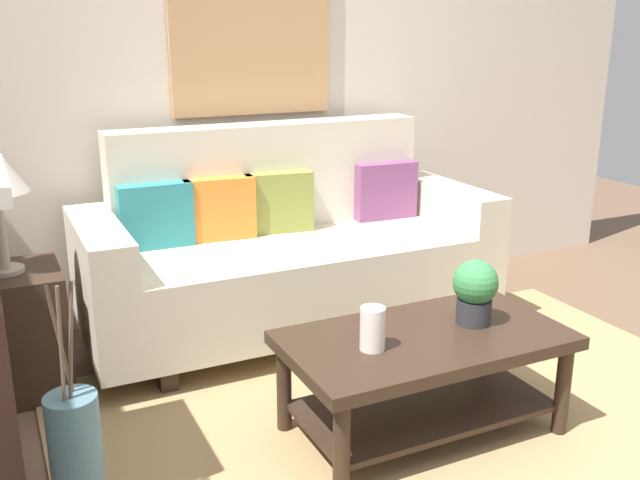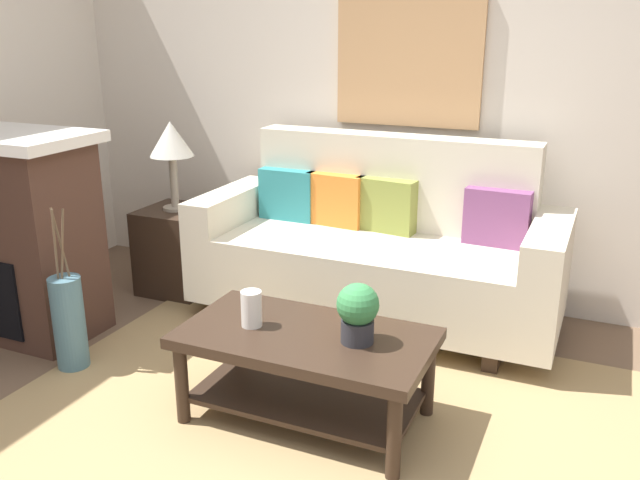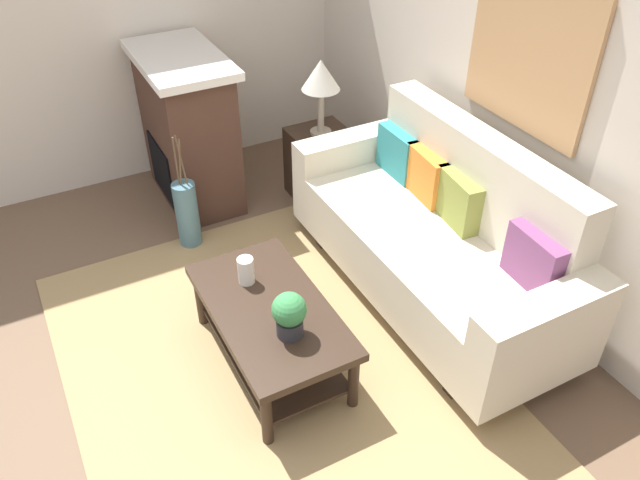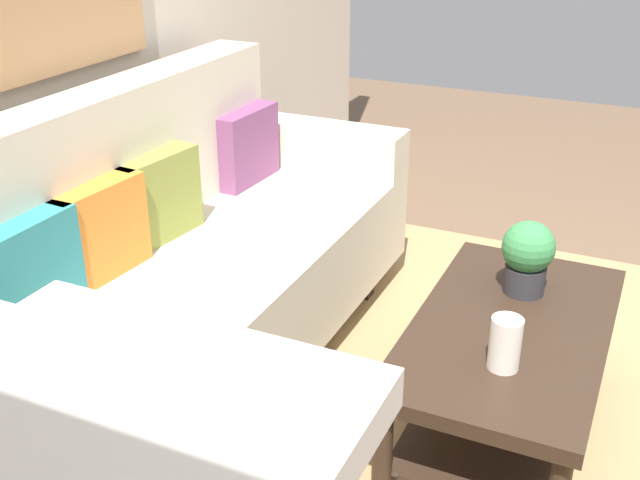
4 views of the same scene
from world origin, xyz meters
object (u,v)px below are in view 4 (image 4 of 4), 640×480
object	(u,v)px
throw_pillow_teal	(26,272)
potted_plant_tabletop	(528,255)
coffee_table	(508,355)
tabletop_vase	(505,343)
couch	(191,265)
throw_pillow_olive	(156,197)
throw_pillow_plum	(246,146)
throw_pillow_orange	(98,231)

from	to	relation	value
throw_pillow_teal	potted_plant_tabletop	world-z (taller)	throw_pillow_teal
coffee_table	potted_plant_tabletop	world-z (taller)	potted_plant_tabletop
coffee_table	tabletop_vase	bearing A→B (deg)	-173.63
couch	tabletop_vase	xyz separation A→B (m)	(-0.18, -1.20, 0.08)
throw_pillow_olive	potted_plant_tabletop	bearing A→B (deg)	-76.49
coffee_table	tabletop_vase	size ratio (longest dim) A/B	6.72
throw_pillow_plum	throw_pillow_teal	bearing A→B (deg)	180.00
throw_pillow_teal	throw_pillow_plum	xyz separation A→B (m)	(1.30, 0.00, 0.00)
throw_pillow_olive	throw_pillow_plum	world-z (taller)	same
couch	throw_pillow_orange	bearing A→B (deg)	158.79
couch	tabletop_vase	size ratio (longest dim) A/B	12.93
throw_pillow_teal	throw_pillow_olive	size ratio (longest dim) A/B	1.00
couch	coffee_table	bearing A→B (deg)	-86.35
couch	throw_pillow_olive	bearing A→B (deg)	90.00
throw_pillow_olive	throw_pillow_teal	bearing A→B (deg)	180.00
couch	throw_pillow_teal	distance (m)	0.71
throw_pillow_olive	coffee_table	size ratio (longest dim) A/B	0.33
throw_pillow_plum	coffee_table	xyz separation A→B (m)	(-0.58, -1.30, -0.37)
throw_pillow_olive	tabletop_vase	xyz separation A→B (m)	(-0.18, -1.33, -0.17)
throw_pillow_olive	coffee_table	xyz separation A→B (m)	(0.07, -1.30, -0.37)
couch	throw_pillow_orange	size ratio (longest dim) A/B	5.88
throw_pillow_plum	potted_plant_tabletop	bearing A→B (deg)	-104.90
throw_pillow_plum	tabletop_vase	distance (m)	1.57
throw_pillow_orange	throw_pillow_plum	size ratio (longest dim) A/B	1.00
throw_pillow_orange	potted_plant_tabletop	xyz separation A→B (m)	(0.64, -1.29, -0.11)
throw_pillow_plum	potted_plant_tabletop	world-z (taller)	throw_pillow_plum
throw_pillow_plum	coffee_table	bearing A→B (deg)	-113.97
couch	throw_pillow_orange	xyz separation A→B (m)	(-0.33, 0.13, 0.25)
couch	throw_pillow_teal	world-z (taller)	couch
throw_pillow_orange	coffee_table	distance (m)	1.41
tabletop_vase	potted_plant_tabletop	distance (m)	0.49
throw_pillow_olive	potted_plant_tabletop	xyz separation A→B (m)	(0.31, -1.29, -0.11)
coffee_table	tabletop_vase	distance (m)	0.32
coffee_table	couch	bearing A→B (deg)	93.65
throw_pillow_orange	throw_pillow_plum	distance (m)	0.98
potted_plant_tabletop	couch	bearing A→B (deg)	104.92
couch	throw_pillow_plum	distance (m)	0.71
throw_pillow_teal	throw_pillow_orange	xyz separation A→B (m)	(0.33, 0.00, 0.00)
throw_pillow_plum	throw_pillow_orange	bearing A→B (deg)	180.00
throw_pillow_orange	throw_pillow_olive	bearing A→B (deg)	0.00
coffee_table	tabletop_vase	xyz separation A→B (m)	(-0.25, -0.03, 0.20)
throw_pillow_orange	tabletop_vase	xyz separation A→B (m)	(0.15, -1.33, -0.17)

